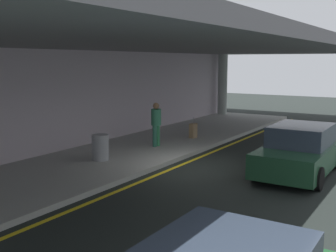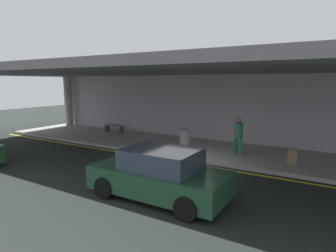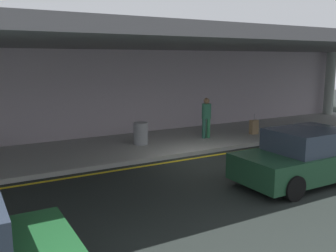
{
  "view_description": "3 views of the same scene",
  "coord_description": "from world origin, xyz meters",
  "px_view_note": "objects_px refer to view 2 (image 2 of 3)",
  "views": [
    {
      "loc": [
        -11.57,
        -6.12,
        3.4
      ],
      "look_at": [
        0.54,
        1.48,
        1.18
      ],
      "focal_mm": 44.97,
      "sensor_mm": 36.0,
      "label": 1
    },
    {
      "loc": [
        5.32,
        -9.61,
        3.4
      ],
      "look_at": [
        -1.3,
        1.43,
        1.39
      ],
      "focal_mm": 30.22,
      "sensor_mm": 36.0,
      "label": 2
    },
    {
      "loc": [
        -7.26,
        -9.72,
        3.4
      ],
      "look_at": [
        -0.98,
        1.33,
        1.1
      ],
      "focal_mm": 39.65,
      "sensor_mm": 36.0,
      "label": 3
    }
  ],
  "objects_px": {
    "car_dark_green": "(159,175)",
    "suitcase_upright_primary": "(292,156)",
    "traveler_with_luggage": "(238,134)",
    "bench_metal": "(114,127)",
    "trash_bin_steel": "(185,138)",
    "support_column_far_left": "(68,101)"
  },
  "relations": [
    {
      "from": "car_dark_green",
      "to": "suitcase_upright_primary",
      "type": "xyz_separation_m",
      "value": [
        2.94,
        5.26,
        -0.25
      ]
    },
    {
      "from": "traveler_with_luggage",
      "to": "suitcase_upright_primary",
      "type": "distance_m",
      "value": 2.44
    },
    {
      "from": "bench_metal",
      "to": "traveler_with_luggage",
      "type": "bearing_deg",
      "value": -9.52
    },
    {
      "from": "suitcase_upright_primary",
      "to": "bench_metal",
      "type": "distance_m",
      "value": 11.12
    },
    {
      "from": "suitcase_upright_primary",
      "to": "trash_bin_steel",
      "type": "distance_m",
      "value": 5.24
    },
    {
      "from": "car_dark_green",
      "to": "traveler_with_luggage",
      "type": "distance_m",
      "value": 5.65
    },
    {
      "from": "traveler_with_luggage",
      "to": "bench_metal",
      "type": "bearing_deg",
      "value": -156.68
    },
    {
      "from": "car_dark_green",
      "to": "bench_metal",
      "type": "height_order",
      "value": "car_dark_green"
    },
    {
      "from": "support_column_far_left",
      "to": "suitcase_upright_primary",
      "type": "xyz_separation_m",
      "value": [
        15.95,
        -2.38,
        -1.51
      ]
    },
    {
      "from": "support_column_far_left",
      "to": "car_dark_green",
      "type": "height_order",
      "value": "support_column_far_left"
    },
    {
      "from": "support_column_far_left",
      "to": "trash_bin_steel",
      "type": "height_order",
      "value": "support_column_far_left"
    },
    {
      "from": "car_dark_green",
      "to": "trash_bin_steel",
      "type": "height_order",
      "value": "car_dark_green"
    },
    {
      "from": "suitcase_upright_primary",
      "to": "trash_bin_steel",
      "type": "xyz_separation_m",
      "value": [
        -5.19,
        0.65,
        0.11
      ]
    },
    {
      "from": "traveler_with_luggage",
      "to": "trash_bin_steel",
      "type": "bearing_deg",
      "value": -153.25
    },
    {
      "from": "traveler_with_luggage",
      "to": "car_dark_green",
      "type": "bearing_deg",
      "value": -63.38
    },
    {
      "from": "support_column_far_left",
      "to": "car_dark_green",
      "type": "bearing_deg",
      "value": -30.42
    },
    {
      "from": "car_dark_green",
      "to": "traveler_with_luggage",
      "type": "bearing_deg",
      "value": -97.63
    },
    {
      "from": "car_dark_green",
      "to": "trash_bin_steel",
      "type": "xyz_separation_m",
      "value": [
        -2.26,
        5.91,
        -0.14
      ]
    },
    {
      "from": "car_dark_green",
      "to": "suitcase_upright_primary",
      "type": "bearing_deg",
      "value": -120.59
    },
    {
      "from": "support_column_far_left",
      "to": "car_dark_green",
      "type": "relative_size",
      "value": 0.89
    },
    {
      "from": "support_column_far_left",
      "to": "suitcase_upright_primary",
      "type": "distance_m",
      "value": 16.2
    },
    {
      "from": "car_dark_green",
      "to": "support_column_far_left",
      "type": "bearing_deg",
      "value": -31.83
    }
  ]
}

